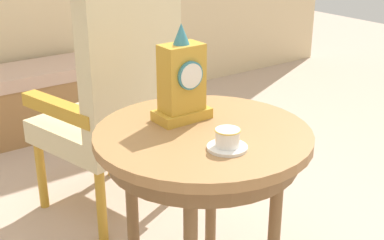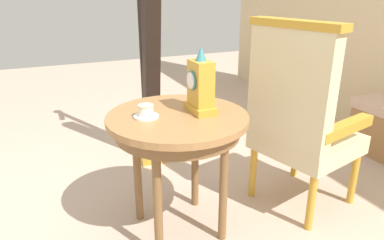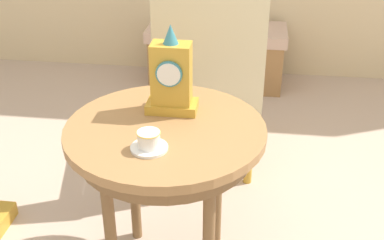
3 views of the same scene
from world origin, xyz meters
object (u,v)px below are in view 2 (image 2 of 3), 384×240
at_px(mantel_clock, 200,86).
at_px(teacup_left, 146,112).
at_px(armchair, 299,116).
at_px(harp, 149,67).
at_px(side_table, 178,129).

bearing_deg(mantel_clock, teacup_left, -95.99).
bearing_deg(armchair, teacup_left, -95.82).
height_order(mantel_clock, harp, harp).
bearing_deg(side_table, mantel_clock, 88.07).
relative_size(teacup_left, mantel_clock, 0.37).
bearing_deg(teacup_left, armchair, 84.18).
distance_m(teacup_left, harp, 0.94).
bearing_deg(teacup_left, harp, 161.58).
height_order(side_table, mantel_clock, mantel_clock).
xyz_separation_m(teacup_left, armchair, (0.09, 0.89, -0.12)).
distance_m(mantel_clock, harp, 0.93).
xyz_separation_m(side_table, armchair, (0.07, 0.73, -0.02)).
distance_m(side_table, armchair, 0.73).
relative_size(teacup_left, harp, 0.07).
distance_m(teacup_left, mantel_clock, 0.30).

